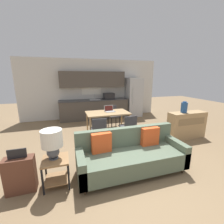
{
  "coord_description": "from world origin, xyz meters",
  "views": [
    {
      "loc": [
        -1.23,
        -2.44,
        1.93
      ],
      "look_at": [
        -0.01,
        1.5,
        0.95
      ],
      "focal_mm": 24.0,
      "sensor_mm": 36.0,
      "label": 1
    }
  ],
  "objects_px": {
    "dining_table": "(108,114)",
    "laptop": "(110,110)",
    "dining_chair_near_left": "(99,129)",
    "vase": "(184,107)",
    "dining_chair_near_right": "(129,126)",
    "suitcase": "(20,174)",
    "couch": "(130,155)",
    "credenza": "(186,125)",
    "dining_chair_far_right": "(113,115)",
    "table_lamp": "(52,141)",
    "side_table": "(56,167)",
    "refrigerator": "(134,97)"
  },
  "relations": [
    {
      "from": "credenza",
      "to": "dining_chair_near_left",
      "type": "relative_size",
      "value": 1.48
    },
    {
      "from": "suitcase",
      "to": "dining_chair_near_left",
      "type": "bearing_deg",
      "value": 39.33
    },
    {
      "from": "couch",
      "to": "dining_chair_far_right",
      "type": "height_order",
      "value": "couch"
    },
    {
      "from": "dining_table",
      "to": "laptop",
      "type": "xyz_separation_m",
      "value": [
        0.1,
        0.09,
        0.12
      ]
    },
    {
      "from": "dining_chair_near_left",
      "to": "dining_chair_near_right",
      "type": "bearing_deg",
      "value": -175.5
    },
    {
      "from": "side_table",
      "to": "dining_chair_near_right",
      "type": "height_order",
      "value": "dining_chair_near_right"
    },
    {
      "from": "dining_chair_near_left",
      "to": "dining_chair_near_right",
      "type": "height_order",
      "value": "same"
    },
    {
      "from": "couch",
      "to": "table_lamp",
      "type": "bearing_deg",
      "value": 179.45
    },
    {
      "from": "dining_chair_near_left",
      "to": "vase",
      "type": "bearing_deg",
      "value": 179.35
    },
    {
      "from": "couch",
      "to": "dining_chair_near_right",
      "type": "distance_m",
      "value": 1.45
    },
    {
      "from": "vase",
      "to": "laptop",
      "type": "distance_m",
      "value": 2.35
    },
    {
      "from": "dining_chair_near_left",
      "to": "side_table",
      "type": "bearing_deg",
      "value": 56.62
    },
    {
      "from": "dining_table",
      "to": "credenza",
      "type": "bearing_deg",
      "value": -23.25
    },
    {
      "from": "dining_chair_near_right",
      "to": "laptop",
      "type": "height_order",
      "value": "laptop"
    },
    {
      "from": "vase",
      "to": "table_lamp",
      "type": "bearing_deg",
      "value": -164.16
    },
    {
      "from": "dining_chair_far_right",
      "to": "couch",
      "type": "bearing_deg",
      "value": -107.12
    },
    {
      "from": "refrigerator",
      "to": "suitcase",
      "type": "relative_size",
      "value": 2.36
    },
    {
      "from": "dining_chair_far_right",
      "to": "credenza",
      "type": "bearing_deg",
      "value": -49.23
    },
    {
      "from": "dining_chair_near_left",
      "to": "dining_chair_far_right",
      "type": "xyz_separation_m",
      "value": [
        0.89,
        1.46,
        0.0
      ]
    },
    {
      "from": "vase",
      "to": "suitcase",
      "type": "bearing_deg",
      "value": -165.79
    },
    {
      "from": "table_lamp",
      "to": "dining_chair_far_right",
      "type": "distance_m",
      "value": 3.45
    },
    {
      "from": "dining_chair_near_left",
      "to": "suitcase",
      "type": "xyz_separation_m",
      "value": [
        -1.66,
        -1.36,
        -0.16
      ]
    },
    {
      "from": "dining_chair_far_right",
      "to": "laptop",
      "type": "height_order",
      "value": "laptop"
    },
    {
      "from": "credenza",
      "to": "suitcase",
      "type": "distance_m",
      "value": 4.57
    },
    {
      "from": "dining_table",
      "to": "dining_chair_near_left",
      "type": "distance_m",
      "value": 0.87
    },
    {
      "from": "side_table",
      "to": "laptop",
      "type": "distance_m",
      "value": 2.75
    },
    {
      "from": "side_table",
      "to": "table_lamp",
      "type": "relative_size",
      "value": 0.95
    },
    {
      "from": "dining_table",
      "to": "dining_chair_near_left",
      "type": "relative_size",
      "value": 1.7
    },
    {
      "from": "dining_chair_far_right",
      "to": "suitcase",
      "type": "bearing_deg",
      "value": -138.68
    },
    {
      "from": "dining_table",
      "to": "credenza",
      "type": "distance_m",
      "value": 2.56
    },
    {
      "from": "refrigerator",
      "to": "laptop",
      "type": "height_order",
      "value": "refrigerator"
    },
    {
      "from": "dining_chair_far_right",
      "to": "dining_chair_near_left",
      "type": "bearing_deg",
      "value": -127.93
    },
    {
      "from": "dining_chair_near_right",
      "to": "vase",
      "type": "bearing_deg",
      "value": 166.55
    },
    {
      "from": "suitcase",
      "to": "dining_table",
      "type": "bearing_deg",
      "value": 44.47
    },
    {
      "from": "dining_chair_near_right",
      "to": "laptop",
      "type": "distance_m",
      "value": 0.95
    },
    {
      "from": "dining_chair_near_left",
      "to": "table_lamp",
      "type": "bearing_deg",
      "value": 55.38
    },
    {
      "from": "refrigerator",
      "to": "couch",
      "type": "distance_m",
      "value": 4.6
    },
    {
      "from": "laptop",
      "to": "table_lamp",
      "type": "bearing_deg",
      "value": -135.13
    },
    {
      "from": "dining_chair_near_right",
      "to": "suitcase",
      "type": "xyz_separation_m",
      "value": [
        -2.56,
        -1.35,
        -0.16
      ]
    },
    {
      "from": "couch",
      "to": "laptop",
      "type": "height_order",
      "value": "laptop"
    },
    {
      "from": "dining_table",
      "to": "suitcase",
      "type": "xyz_separation_m",
      "value": [
        -2.11,
        -2.07,
        -0.38
      ]
    },
    {
      "from": "couch",
      "to": "dining_table",
      "type": "bearing_deg",
      "value": 87.61
    },
    {
      "from": "side_table",
      "to": "credenza",
      "type": "height_order",
      "value": "credenza"
    },
    {
      "from": "dining_chair_near_right",
      "to": "suitcase",
      "type": "height_order",
      "value": "dining_chair_near_right"
    },
    {
      "from": "dining_chair_near_right",
      "to": "dining_table",
      "type": "bearing_deg",
      "value": -63.0
    },
    {
      "from": "laptop",
      "to": "vase",
      "type": "bearing_deg",
      "value": -34.41
    },
    {
      "from": "couch",
      "to": "credenza",
      "type": "relative_size",
      "value": 1.81
    },
    {
      "from": "vase",
      "to": "suitcase",
      "type": "height_order",
      "value": "vase"
    },
    {
      "from": "table_lamp",
      "to": "dining_chair_far_right",
      "type": "height_order",
      "value": "table_lamp"
    },
    {
      "from": "table_lamp",
      "to": "suitcase",
      "type": "bearing_deg",
      "value": -177.58
    }
  ]
}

